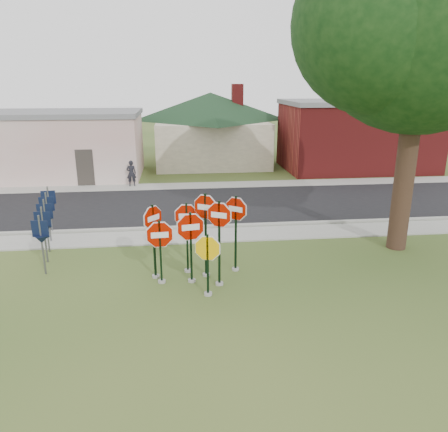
{
  "coord_description": "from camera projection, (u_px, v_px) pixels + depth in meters",
  "views": [
    {
      "loc": [
        -0.65,
        -11.09,
        6.03
      ],
      "look_at": [
        0.8,
        2.0,
        1.93
      ],
      "focal_mm": 35.0,
      "sensor_mm": 36.0,
      "label": 1
    }
  ],
  "objects": [
    {
      "name": "sidewalk_near",
      "position": [
        195.0,
        236.0,
        17.6
      ],
      "size": [
        60.0,
        1.6,
        0.06
      ],
      "primitive_type": "cube",
      "color": "gray",
      "rests_on": "ground"
    },
    {
      "name": "sidewalk_far",
      "position": [
        188.0,
        186.0,
        25.95
      ],
      "size": [
        60.0,
        1.6,
        0.06
      ],
      "primitive_type": "cube",
      "color": "gray",
      "rests_on": "ground"
    },
    {
      "name": "stop_sign_far_right",
      "position": [
        236.0,
        223.0,
        14.02
      ],
      "size": [
        0.86,
        0.67,
        2.66
      ],
      "color": "gray",
      "rests_on": "ground"
    },
    {
      "name": "bg_tree_right",
      "position": [
        437.0,
        86.0,
        37.71
      ],
      "size": [
        5.6,
        5.6,
        8.4
      ],
      "color": "#2F1E15",
      "rests_on": "ground"
    },
    {
      "name": "pedestrian",
      "position": [
        131.0,
        173.0,
        25.61
      ],
      "size": [
        0.57,
        0.38,
        1.53
      ],
      "primitive_type": "imported",
      "rotation": [
        0.0,
        0.0,
        3.17
      ],
      "color": "black",
      "rests_on": "sidewalk_far"
    },
    {
      "name": "stop_sign_back_right",
      "position": [
        206.0,
        223.0,
        13.56
      ],
      "size": [
        0.94,
        0.57,
        2.86
      ],
      "color": "gray",
      "rests_on": "ground"
    },
    {
      "name": "stop_sign_center",
      "position": [
        191.0,
        237.0,
        13.24
      ],
      "size": [
        1.16,
        0.24,
        2.4
      ],
      "color": "gray",
      "rests_on": "ground"
    },
    {
      "name": "stop_sign_far_left",
      "position": [
        154.0,
        231.0,
        13.52
      ],
      "size": [
        0.72,
        0.79,
        2.52
      ],
      "color": "gray",
      "rests_on": "ground"
    },
    {
      "name": "route_sign_row",
      "position": [
        46.0,
        220.0,
        15.73
      ],
      "size": [
        1.43,
        4.63,
        2.0
      ],
      "color": "#59595E",
      "rests_on": "ground"
    },
    {
      "name": "building_brick",
      "position": [
        357.0,
        135.0,
        30.49
      ],
      "size": [
        10.2,
        6.2,
        4.75
      ],
      "color": "maroon",
      "rests_on": "ground"
    },
    {
      "name": "building_stucco",
      "position": [
        44.0,
        144.0,
        27.89
      ],
      "size": [
        12.2,
        6.2,
        4.2
      ],
      "color": "silver",
      "rests_on": "ground"
    },
    {
      "name": "stop_sign_right",
      "position": [
        219.0,
        231.0,
        12.96
      ],
      "size": [
        0.95,
        0.5,
        2.79
      ],
      "color": "gray",
      "rests_on": "ground"
    },
    {
      "name": "stop_sign_left",
      "position": [
        160.0,
        244.0,
        13.24
      ],
      "size": [
        1.14,
        0.24,
        2.16
      ],
      "color": "gray",
      "rests_on": "ground"
    },
    {
      "name": "building_house",
      "position": [
        211.0,
        114.0,
        32.39
      ],
      "size": [
        11.6,
        11.6,
        6.2
      ],
      "color": "beige",
      "rests_on": "ground"
    },
    {
      "name": "stop_sign_yellow",
      "position": [
        208.0,
        259.0,
        12.49
      ],
      "size": [
        1.0,
        0.29,
        1.99
      ],
      "color": "gray",
      "rests_on": "ground"
    },
    {
      "name": "stop_sign_back_left",
      "position": [
        187.0,
        228.0,
        13.95
      ],
      "size": [
        1.06,
        0.24,
        2.46
      ],
      "color": "gray",
      "rests_on": "ground"
    },
    {
      "name": "oak_tree",
      "position": [
        424.0,
        17.0,
        14.12
      ],
      "size": [
        11.19,
        10.59,
        11.82
      ],
      "color": "#2F1E15",
      "rests_on": "ground"
    },
    {
      "name": "road",
      "position": [
        191.0,
        206.0,
        21.87
      ],
      "size": [
        60.0,
        7.0,
        0.04
      ],
      "primitive_type": "cube",
      "color": "black",
      "rests_on": "ground"
    },
    {
      "name": "curb",
      "position": [
        194.0,
        227.0,
        18.54
      ],
      "size": [
        60.0,
        0.2,
        0.14
      ],
      "primitive_type": "cube",
      "color": "gray",
      "rests_on": "ground"
    },
    {
      "name": "ground",
      "position": [
        204.0,
        303.0,
        12.39
      ],
      "size": [
        120.0,
        120.0,
        0.0
      ],
      "primitive_type": "plane",
      "color": "#304B1C",
      "rests_on": "ground"
    }
  ]
}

